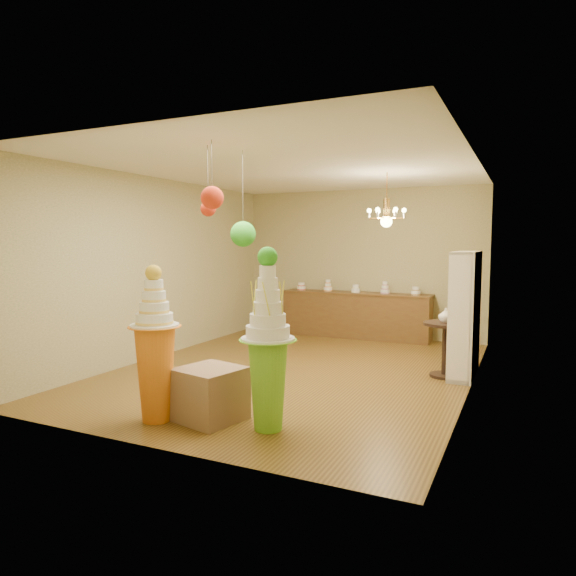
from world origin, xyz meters
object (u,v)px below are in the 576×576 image
at_px(pedestal_green, 268,359).
at_px(round_table, 445,342).
at_px(pedestal_orange, 155,359).
at_px(sideboard, 355,314).

height_order(pedestal_green, round_table, pedestal_green).
xyz_separation_m(pedestal_green, round_table, (1.34, 2.92, -0.23)).
xyz_separation_m(pedestal_orange, round_table, (2.56, 3.20, -0.17)).
relative_size(pedestal_green, pedestal_orange, 1.11).
distance_m(pedestal_orange, round_table, 4.10).
relative_size(pedestal_green, round_table, 2.34).
distance_m(pedestal_green, sideboard, 5.39).
height_order(pedestal_green, sideboard, pedestal_green).
bearing_deg(pedestal_orange, pedestal_green, 12.83).
xyz_separation_m(pedestal_green, pedestal_orange, (-1.22, -0.28, -0.06)).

